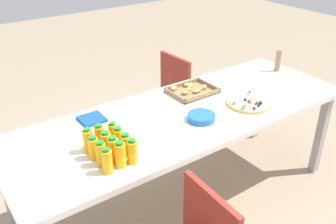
% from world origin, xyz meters
% --- Properties ---
extents(ground_plane, '(12.00, 12.00, 0.00)m').
position_xyz_m(ground_plane, '(0.00, 0.00, 0.00)').
color(ground_plane, gray).
extents(party_table, '(2.38, 0.83, 0.76)m').
position_xyz_m(party_table, '(0.00, 0.00, 0.69)').
color(party_table, silver).
rests_on(party_table, ground_plane).
extents(chair_far_right, '(0.42, 0.42, 0.83)m').
position_xyz_m(chair_far_right, '(0.58, 0.74, 0.50)').
color(chair_far_right, maroon).
rests_on(chair_far_right, ground_plane).
extents(juice_bottle_0, '(0.05, 0.05, 0.14)m').
position_xyz_m(juice_bottle_0, '(-0.71, -0.28, 0.82)').
color(juice_bottle_0, '#FAAD14').
rests_on(juice_bottle_0, party_table).
extents(juice_bottle_1, '(0.06, 0.06, 0.15)m').
position_xyz_m(juice_bottle_1, '(-0.63, -0.27, 0.83)').
color(juice_bottle_1, '#F9AB14').
rests_on(juice_bottle_1, party_table).
extents(juice_bottle_2, '(0.06, 0.06, 0.14)m').
position_xyz_m(juice_bottle_2, '(-0.57, -0.28, 0.82)').
color(juice_bottle_2, '#FAAB14').
rests_on(juice_bottle_2, party_table).
extents(juice_bottle_3, '(0.05, 0.05, 0.14)m').
position_xyz_m(juice_bottle_3, '(-0.71, -0.21, 0.82)').
color(juice_bottle_3, '#FAAF14').
rests_on(juice_bottle_3, party_table).
extents(juice_bottle_4, '(0.06, 0.06, 0.15)m').
position_xyz_m(juice_bottle_4, '(-0.64, -0.20, 0.82)').
color(juice_bottle_4, '#F9AD14').
rests_on(juice_bottle_4, party_table).
extents(juice_bottle_5, '(0.06, 0.06, 0.14)m').
position_xyz_m(juice_bottle_5, '(-0.56, -0.20, 0.82)').
color(juice_bottle_5, '#F9AE14').
rests_on(juice_bottle_5, party_table).
extents(juice_bottle_6, '(0.06, 0.06, 0.13)m').
position_xyz_m(juice_bottle_6, '(-0.71, -0.13, 0.82)').
color(juice_bottle_6, '#FAAE14').
rests_on(juice_bottle_6, party_table).
extents(juice_bottle_7, '(0.06, 0.06, 0.14)m').
position_xyz_m(juice_bottle_7, '(-0.64, -0.13, 0.82)').
color(juice_bottle_7, '#FAAC14').
rests_on(juice_bottle_7, party_table).
extents(juice_bottle_8, '(0.06, 0.06, 0.14)m').
position_xyz_m(juice_bottle_8, '(-0.56, -0.12, 0.82)').
color(juice_bottle_8, '#FAAE14').
rests_on(juice_bottle_8, party_table).
extents(juice_bottle_9, '(0.06, 0.06, 0.15)m').
position_xyz_m(juice_bottle_9, '(-0.71, -0.05, 0.82)').
color(juice_bottle_9, '#F9AE14').
rests_on(juice_bottle_9, party_table).
extents(juice_bottle_10, '(0.06, 0.06, 0.15)m').
position_xyz_m(juice_bottle_10, '(-0.64, -0.05, 0.82)').
color(juice_bottle_10, '#F9AB14').
rests_on(juice_bottle_10, party_table).
extents(juice_bottle_11, '(0.05, 0.05, 0.13)m').
position_xyz_m(juice_bottle_11, '(-0.56, -0.05, 0.82)').
color(juice_bottle_11, '#FAAC14').
rests_on(juice_bottle_11, party_table).
extents(fruit_pizza, '(0.31, 0.31, 0.05)m').
position_xyz_m(fruit_pizza, '(0.43, -0.16, 0.77)').
color(fruit_pizza, tan).
rests_on(fruit_pizza, party_table).
extents(snack_tray, '(0.33, 0.25, 0.04)m').
position_xyz_m(snack_tray, '(0.23, 0.22, 0.77)').
color(snack_tray, olive).
rests_on(snack_tray, party_table).
extents(plate_stack, '(0.18, 0.18, 0.04)m').
position_xyz_m(plate_stack, '(0.02, -0.14, 0.78)').
color(plate_stack, blue).
rests_on(plate_stack, party_table).
extents(napkin_stack, '(0.15, 0.15, 0.02)m').
position_xyz_m(napkin_stack, '(-0.55, 0.26, 0.76)').
color(napkin_stack, '#194CA5').
rests_on(napkin_stack, party_table).
extents(cardboard_tube, '(0.04, 0.04, 0.18)m').
position_xyz_m(cardboard_tube, '(1.06, 0.13, 0.85)').
color(cardboard_tube, '#9E7A56').
rests_on(cardboard_tube, party_table).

